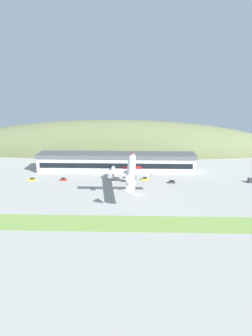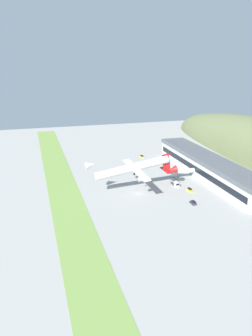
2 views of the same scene
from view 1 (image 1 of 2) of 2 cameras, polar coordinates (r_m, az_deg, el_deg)
ground_plane at (r=170.49m, az=2.17°, el=-4.71°), size 388.63×388.63×0.00m
grass_strip_foreground at (r=136.88m, az=2.21°, el=-9.67°), size 349.76×16.15×0.08m
hill_backdrop at (r=275.44m, az=-2.16°, el=2.75°), size 287.71×54.69×54.11m
terminal_building at (r=215.23m, az=-1.69°, el=1.24°), size 102.98×16.94×11.81m
jetway_0 at (r=200.56m, az=-2.43°, el=-0.56°), size 3.38×14.50×5.43m
cargo_airplane at (r=165.89m, az=0.93°, el=-0.56°), size 36.17×49.27×12.04m
service_car_0 at (r=198.64m, az=-10.85°, el=-1.95°), size 3.75×1.80×1.65m
service_car_1 at (r=191.74m, az=7.97°, el=-2.42°), size 4.03×1.90×1.69m
service_car_2 at (r=202.95m, az=-16.03°, el=-1.93°), size 4.35×2.05×1.48m
service_car_3 at (r=196.49m, az=3.33°, el=-1.89°), size 4.38×1.80×1.66m
box_truck at (r=192.52m, az=0.38°, el=-1.98°), size 7.01×2.23×3.02m
traffic_cone_0 at (r=183.33m, az=-11.99°, el=-3.54°), size 0.52×0.52×0.58m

